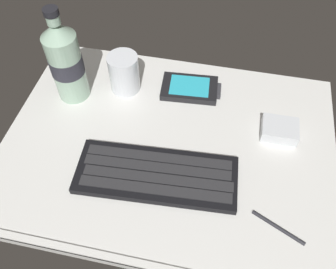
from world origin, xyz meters
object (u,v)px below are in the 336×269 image
at_px(juice_cup, 124,74).
at_px(stylus_pen, 278,227).
at_px(water_bottle, 66,61).
at_px(keyboard, 156,175).
at_px(handheld_device, 190,88).
at_px(charger_block, 280,130).

height_order(juice_cup, stylus_pen, juice_cup).
height_order(water_bottle, stylus_pen, water_bottle).
height_order(juice_cup, water_bottle, water_bottle).
bearing_deg(stylus_pen, keyboard, -168.69).
distance_m(keyboard, water_bottle, 0.29).
xyz_separation_m(juice_cup, water_bottle, (-0.10, -0.04, 0.05)).
xyz_separation_m(juice_cup, stylus_pen, (0.34, -0.26, -0.04)).
bearing_deg(stylus_pen, handheld_device, 149.85).
bearing_deg(keyboard, stylus_pen, -13.48).
bearing_deg(keyboard, charger_block, 34.47).
distance_m(juice_cup, water_bottle, 0.12).
height_order(keyboard, water_bottle, water_bottle).
distance_m(water_bottle, charger_block, 0.44).
relative_size(keyboard, juice_cup, 3.49).
relative_size(juice_cup, stylus_pen, 0.89).
height_order(charger_block, stylus_pen, charger_block).
bearing_deg(handheld_device, juice_cup, -172.19).
relative_size(water_bottle, charger_block, 2.97).
height_order(handheld_device, water_bottle, water_bottle).
relative_size(water_bottle, stylus_pen, 2.19).
height_order(handheld_device, stylus_pen, handheld_device).
bearing_deg(water_bottle, handheld_device, 13.57).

